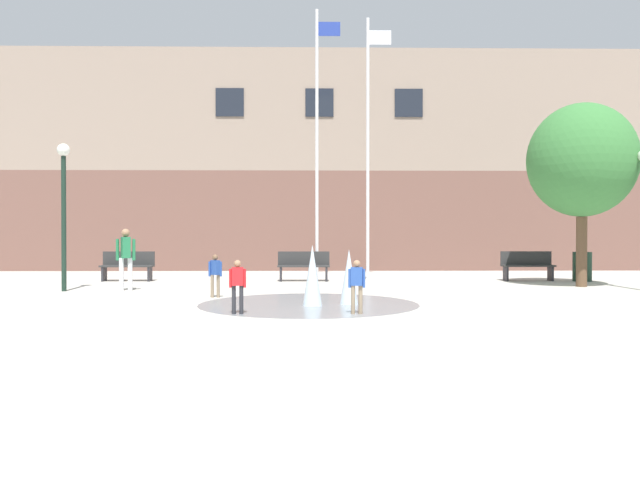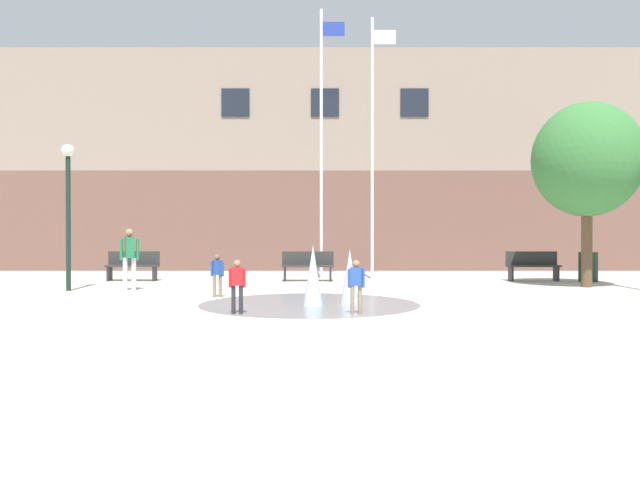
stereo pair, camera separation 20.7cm
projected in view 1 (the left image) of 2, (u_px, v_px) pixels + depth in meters
The scene contains 15 objects.
ground_plane at pixel (340, 346), 8.15m from camera, with size 100.00×100.00×0.00m, color #B2ADA3.
library_building at pixel (318, 167), 27.39m from camera, with size 36.00×6.05×8.75m.
splash_fountain at pixel (323, 285), 12.82m from camera, with size 4.56×4.56×1.24m.
park_bench_far_left at pixel (128, 265), 19.21m from camera, with size 1.60×0.44×0.91m.
park_bench_under_right_flagpole at pixel (304, 266), 19.20m from camera, with size 1.60×0.44×0.91m.
park_bench_far_right at pixel (527, 265), 19.39m from camera, with size 1.60×0.44×0.91m.
child_in_fountain at pixel (238, 282), 11.32m from camera, with size 0.31×0.15×0.99m.
child_with_pink_shirt at pixel (357, 282), 11.31m from camera, with size 0.31×0.16×0.99m.
adult_near_bench at pixel (126, 254), 15.98m from camera, with size 0.50×0.39×1.59m.
child_running at pixel (215, 272), 14.26m from camera, with size 0.31×0.23×0.99m.
flagpole_left at pixel (318, 137), 20.03m from camera, with size 0.80×0.10×8.67m.
flagpole_right at pixel (369, 141), 20.06m from camera, with size 0.80×0.10×8.40m.
lamp_post_left_lane at pixel (64, 194), 15.81m from camera, with size 0.32×0.32×3.75m.
trash_can at pixel (582, 267), 19.11m from camera, with size 0.56×0.56×0.90m, color #193323.
street_tree_near_building at pixel (582, 161), 17.15m from camera, with size 2.94×2.94×5.05m.
Camera 1 is at (-0.40, -8.13, 1.47)m, focal length 35.00 mm.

